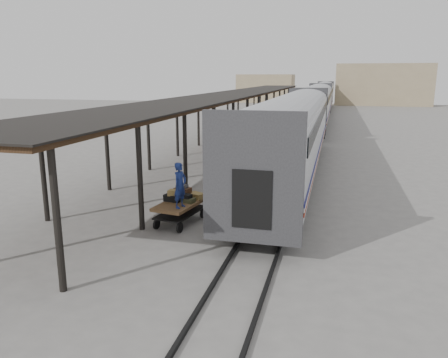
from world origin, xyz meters
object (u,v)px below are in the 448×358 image
pedestrian (222,150)px  luggage_tug (227,139)px  baggage_cart (180,207)px  porter (180,185)px

pedestrian → luggage_tug: bearing=-74.3°
luggage_tug → baggage_cart: bearing=-106.5°
baggage_cart → luggage_tug: 19.14m
baggage_cart → luggage_tug: (-2.80, 18.93, -0.00)m
baggage_cart → porter: bearing=-59.4°
porter → pedestrian: size_ratio=0.93×
baggage_cart → luggage_tug: luggage_tug is taller
luggage_tug → pedestrian: 6.93m
baggage_cart → pedestrian: (-1.50, 12.14, 0.27)m
baggage_cart → pedestrian: pedestrian is taller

